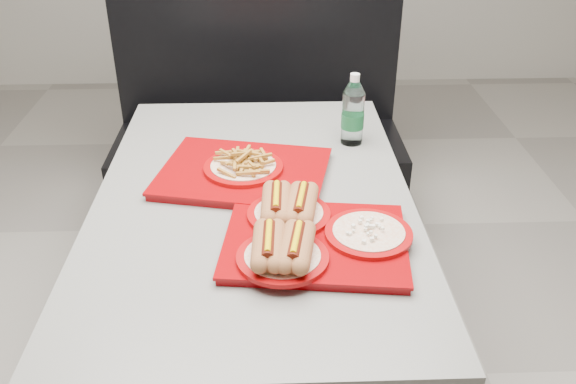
{
  "coord_description": "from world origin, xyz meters",
  "views": [
    {
      "loc": [
        0.05,
        -1.5,
        1.64
      ],
      "look_at": [
        0.09,
        -0.13,
        0.83
      ],
      "focal_mm": 38.0,
      "sensor_mm": 36.0,
      "label": 1
    }
  ],
  "objects_px": {
    "tray_near": "(308,234)",
    "tray_far": "(243,169)",
    "water_bottle": "(353,114)",
    "diner_table": "(255,242)",
    "booth_bench": "(259,140)"
  },
  "relations": [
    {
      "from": "diner_table",
      "to": "tray_far",
      "type": "xyz_separation_m",
      "value": [
        -0.03,
        0.1,
        0.19
      ]
    },
    {
      "from": "tray_far",
      "to": "water_bottle",
      "type": "xyz_separation_m",
      "value": [
        0.35,
        0.23,
        0.08
      ]
    },
    {
      "from": "tray_far",
      "to": "diner_table",
      "type": "bearing_deg",
      "value": -73.26
    },
    {
      "from": "tray_near",
      "to": "water_bottle",
      "type": "distance_m",
      "value": 0.62
    },
    {
      "from": "water_bottle",
      "to": "diner_table",
      "type": "bearing_deg",
      "value": -133.89
    },
    {
      "from": "booth_bench",
      "to": "tray_near",
      "type": "xyz_separation_m",
      "value": [
        0.14,
        -1.35,
        0.38
      ]
    },
    {
      "from": "diner_table",
      "to": "booth_bench",
      "type": "relative_size",
      "value": 1.05
    },
    {
      "from": "tray_near",
      "to": "booth_bench",
      "type": "bearing_deg",
      "value": 95.85
    },
    {
      "from": "diner_table",
      "to": "tray_near",
      "type": "bearing_deg",
      "value": -61.69
    },
    {
      "from": "booth_bench",
      "to": "tray_near",
      "type": "height_order",
      "value": "booth_bench"
    },
    {
      "from": "diner_table",
      "to": "tray_near",
      "type": "distance_m",
      "value": 0.35
    },
    {
      "from": "tray_far",
      "to": "water_bottle",
      "type": "relative_size",
      "value": 2.33
    },
    {
      "from": "booth_bench",
      "to": "tray_near",
      "type": "relative_size",
      "value": 2.77
    },
    {
      "from": "tray_near",
      "to": "tray_far",
      "type": "bearing_deg",
      "value": 115.2
    },
    {
      "from": "diner_table",
      "to": "booth_bench",
      "type": "distance_m",
      "value": 1.11
    }
  ]
}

